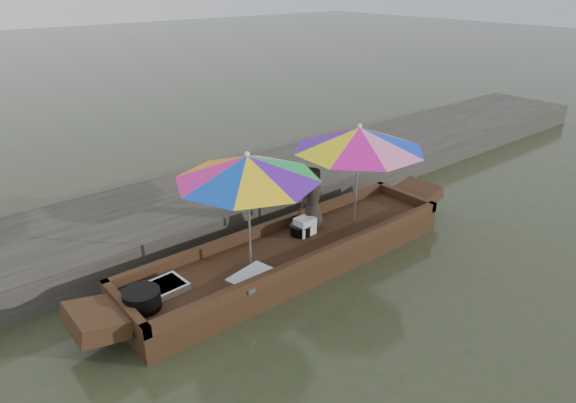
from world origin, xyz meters
TOP-DOWN VIEW (x-y plane):
  - water at (0.00, 0.00)m, footprint 80.00×80.00m
  - dock at (0.00, 2.20)m, footprint 22.00×2.20m
  - boat_hull at (0.00, 0.00)m, footprint 5.07×1.20m
  - cooking_pot at (-2.28, -0.04)m, footprint 0.43×0.43m
  - tray_crayfish at (-1.98, 0.11)m, footprint 0.62×0.45m
  - tray_scallop at (-0.95, -0.36)m, footprint 0.67×0.53m
  - charcoal_grill at (0.32, 0.19)m, footprint 0.31×0.31m
  - supply_bag at (0.37, 0.16)m, footprint 0.29×0.24m
  - vendor at (0.58, 0.25)m, footprint 0.53×0.39m
  - umbrella_bow at (-0.73, 0.00)m, footprint 1.85×1.85m
  - umbrella_stern at (1.26, 0.00)m, footprint 2.60×2.60m

SIDE VIEW (x-z plane):
  - water at x=0.00m, z-range 0.00..0.00m
  - boat_hull at x=0.00m, z-range 0.00..0.35m
  - dock at x=0.00m, z-range 0.00..0.50m
  - tray_scallop at x=-0.95m, z-range 0.35..0.41m
  - tray_crayfish at x=-1.98m, z-range 0.35..0.44m
  - charcoal_grill at x=0.32m, z-range 0.35..0.50m
  - cooking_pot at x=-2.28m, z-range 0.35..0.58m
  - supply_bag at x=0.37m, z-range 0.35..0.61m
  - vendor at x=0.58m, z-range 0.35..1.33m
  - umbrella_bow at x=-0.73m, z-range 0.35..1.90m
  - umbrella_stern at x=1.26m, z-range 0.35..1.90m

